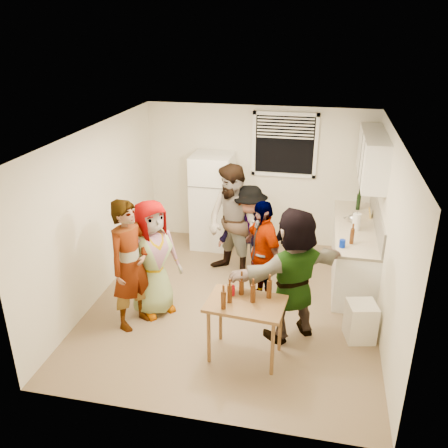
% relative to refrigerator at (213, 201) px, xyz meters
% --- Properties ---
extents(room, '(4.00, 4.50, 2.50)m').
position_rel_refrigerator_xyz_m(room, '(0.75, -1.88, -0.85)').
color(room, '#ECE6CF').
rests_on(room, ground).
extents(window, '(1.12, 0.10, 1.06)m').
position_rel_refrigerator_xyz_m(window, '(1.20, 0.33, 1.00)').
color(window, white).
rests_on(window, room).
extents(refrigerator, '(0.70, 0.70, 1.70)m').
position_rel_refrigerator_xyz_m(refrigerator, '(0.00, 0.00, 0.00)').
color(refrigerator, white).
rests_on(refrigerator, ground).
extents(counter_lower, '(0.60, 2.20, 0.86)m').
position_rel_refrigerator_xyz_m(counter_lower, '(2.45, -0.73, -0.42)').
color(counter_lower, white).
rests_on(counter_lower, ground).
extents(countertop, '(0.64, 2.22, 0.04)m').
position_rel_refrigerator_xyz_m(countertop, '(2.45, -0.73, 0.03)').
color(countertop, beige).
rests_on(countertop, counter_lower).
extents(backsplash, '(0.03, 2.20, 0.36)m').
position_rel_refrigerator_xyz_m(backsplash, '(2.74, -0.73, 0.23)').
color(backsplash, '#B9B4AA').
rests_on(backsplash, countertop).
extents(upper_cabinets, '(0.34, 1.60, 0.70)m').
position_rel_refrigerator_xyz_m(upper_cabinets, '(2.58, -0.53, 1.10)').
color(upper_cabinets, white).
rests_on(upper_cabinets, room).
extents(kettle, '(0.24, 0.20, 0.18)m').
position_rel_refrigerator_xyz_m(kettle, '(2.40, -0.61, 0.05)').
color(kettle, silver).
rests_on(kettle, countertop).
extents(paper_towel, '(0.12, 0.12, 0.26)m').
position_rel_refrigerator_xyz_m(paper_towel, '(2.43, -0.89, 0.05)').
color(paper_towel, white).
rests_on(paper_towel, countertop).
extents(wine_bottle, '(0.07, 0.07, 0.27)m').
position_rel_refrigerator_xyz_m(wine_bottle, '(2.50, -0.02, 0.05)').
color(wine_bottle, black).
rests_on(wine_bottle, countertop).
extents(beer_bottle_counter, '(0.06, 0.06, 0.23)m').
position_rel_refrigerator_xyz_m(beer_bottle_counter, '(2.35, -1.40, 0.05)').
color(beer_bottle_counter, '#47230C').
rests_on(beer_bottle_counter, countertop).
extents(blue_cup, '(0.08, 0.08, 0.11)m').
position_rel_refrigerator_xyz_m(blue_cup, '(2.22, -1.55, 0.05)').
color(blue_cup, '#0524AF').
rests_on(blue_cup, countertop).
extents(picture_frame, '(0.02, 0.16, 0.14)m').
position_rel_refrigerator_xyz_m(picture_frame, '(2.67, -0.32, 0.12)').
color(picture_frame, gold).
rests_on(picture_frame, countertop).
extents(trash_bin, '(0.42, 0.42, 0.52)m').
position_rel_refrigerator_xyz_m(trash_bin, '(2.50, -2.36, -0.60)').
color(trash_bin, white).
rests_on(trash_bin, ground).
extents(serving_table, '(0.96, 0.69, 0.77)m').
position_rel_refrigerator_xyz_m(serving_table, '(1.11, -3.02, -0.85)').
color(serving_table, brown).
rests_on(serving_table, ground).
extents(beer_bottle_table, '(0.06, 0.06, 0.23)m').
position_rel_refrigerator_xyz_m(beer_bottle_table, '(0.92, -3.05, -0.08)').
color(beer_bottle_table, '#47230C').
rests_on(beer_bottle_table, serving_table).
extents(red_cup, '(0.09, 0.09, 0.12)m').
position_rel_refrigerator_xyz_m(red_cup, '(0.91, -2.88, -0.08)').
color(red_cup, '#A1070E').
rests_on(red_cup, serving_table).
extents(guest_grey, '(1.80, 1.69, 0.53)m').
position_rel_refrigerator_xyz_m(guest_grey, '(-0.30, -2.29, -0.85)').
color(guest_grey, gray).
rests_on(guest_grey, ground).
extents(guest_stripe, '(1.90, 1.32, 0.43)m').
position_rel_refrigerator_xyz_m(guest_stripe, '(-0.47, -2.65, -0.85)').
color(guest_stripe, '#141933').
rests_on(guest_stripe, ground).
extents(guest_back_left, '(1.74, 2.03, 0.70)m').
position_rel_refrigerator_xyz_m(guest_back_left, '(0.57, -1.06, -0.85)').
color(guest_back_left, brown).
rests_on(guest_back_left, ground).
extents(guest_back_right, '(1.15, 1.61, 0.56)m').
position_rel_refrigerator_xyz_m(guest_back_right, '(0.81, -0.94, -0.85)').
color(guest_back_right, '#46454B').
rests_on(guest_back_right, ground).
extents(guest_black, '(1.81, 1.67, 0.38)m').
position_rel_refrigerator_xyz_m(guest_black, '(1.12, -1.73, -0.85)').
color(guest_black, black).
rests_on(guest_black, ground).
extents(guest_orange, '(2.39, 2.41, 0.52)m').
position_rel_refrigerator_xyz_m(guest_orange, '(1.62, -2.46, -0.85)').
color(guest_orange, '#E08848').
rests_on(guest_orange, ground).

